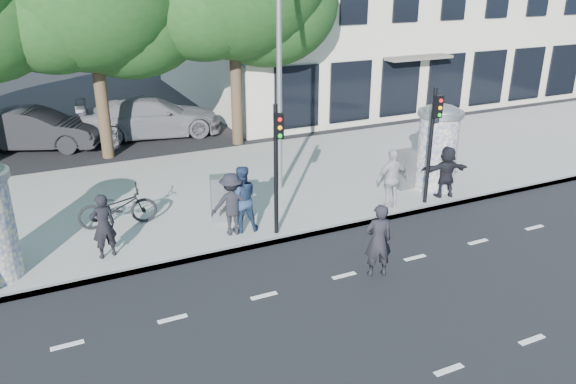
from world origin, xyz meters
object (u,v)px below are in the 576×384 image
ad_column_right (438,145)px  bicycle (117,207)px  car_right (151,117)px  ped_c (241,199)px  traffic_pole_far (433,134)px  street_lamp (280,36)px  ped_f (446,172)px  ped_d (232,204)px  man_road (378,241)px  ped_b (103,226)px  cabinet_right (405,169)px  traffic_pole_near (277,157)px  ped_e (392,179)px  car_mid (35,129)px  cabinet_left (222,198)px

ad_column_right → bicycle: (-9.43, 1.35, -0.85)m
car_right → bicycle: bearing=168.1°
ped_c → traffic_pole_far: bearing=-177.1°
street_lamp → ped_f: bearing=-32.2°
ped_d → man_road: (2.33, -3.17, -0.10)m
ped_b → cabinet_right: (9.15, 0.69, -0.19)m
traffic_pole_near → ped_e: bearing=2.0°
ped_e → cabinet_right: size_ratio=1.46×
street_lamp → ped_f: size_ratio=5.10×
ped_d → car_right: ped_d is taller
traffic_pole_far → car_mid: (-10.04, 11.08, -1.43)m
ped_b → car_right: ped_b is taller
ad_column_right → ped_f: 0.95m
ped_d → cabinet_right: bearing=-160.3°
cabinet_left → bicycle: bearing=173.7°
traffic_pole_far → street_lamp: size_ratio=0.42×
ped_f → cabinet_left: size_ratio=1.24×
bicycle → car_mid: car_mid is taller
traffic_pole_far → car_mid: 15.01m
traffic_pole_far → bicycle: 8.86m
ped_c → ped_d: size_ratio=1.08×
ped_b → bicycle: bearing=-120.2°
ped_f → car_mid: (-10.85, 10.89, -0.13)m
ad_column_right → cabinet_left: ad_column_right is taller
ad_column_right → traffic_pole_near: (-5.80, -0.91, 0.69)m
ad_column_right → cabinet_right: size_ratio=2.18×
traffic_pole_near → ped_d: (-1.04, 0.50, -1.25)m
ped_f → ped_e: bearing=16.8°
traffic_pole_near → car_right: size_ratio=0.59×
ad_column_right → ped_d: bearing=-176.6°
car_right → street_lamp: bearing=-158.9°
traffic_pole_far → ped_d: 6.00m
traffic_pole_far → ped_e: traffic_pole_far is taller
ped_b → car_mid: bearing=-95.7°
cabinet_right → ped_e: bearing=-143.4°
ped_b → bicycle: size_ratio=0.78×
ped_f → man_road: man_road is taller
cabinet_left → traffic_pole_near: bearing=-43.1°
ped_b → cabinet_left: ped_b is taller
traffic_pole_far → car_right: bearing=116.9°
ped_c → ped_e: bearing=-177.0°
ped_d → man_road: size_ratio=0.94×
cabinet_left → cabinet_right: (5.95, -0.11, -0.03)m
street_lamp → traffic_pole_near: bearing=-116.2°
ad_column_right → bicycle: size_ratio=1.29×
traffic_pole_near → car_right: 11.14m
ped_c → cabinet_right: ped_c is taller
traffic_pole_far → traffic_pole_near: bearing=180.0°
ped_b → ped_c: (3.44, -0.03, 0.09)m
cabinet_right → man_road: bearing=-137.3°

